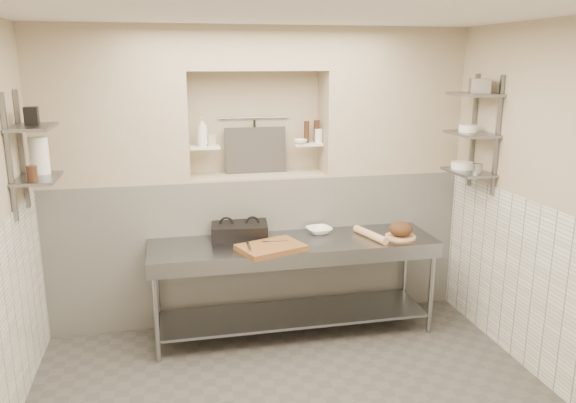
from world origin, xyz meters
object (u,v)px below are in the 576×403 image
object	(u,v)px
cutting_board	(271,248)
mixing_bowl	(319,230)
rolling_pin	(370,235)
bread_loaf	(401,229)
bowl_alcove	(300,142)
panini_press	(240,230)
jug_left	(39,156)
prep_table	(294,268)
bottle_soap	(202,132)

from	to	relation	value
cutting_board	mixing_bowl	size ratio (longest dim) A/B	2.28
cutting_board	rolling_pin	distance (m)	0.97
bread_loaf	mixing_bowl	bearing A→B (deg)	157.85
rolling_pin	bowl_alcove	distance (m)	1.12
panini_press	jug_left	bearing A→B (deg)	-165.73
prep_table	mixing_bowl	distance (m)	0.45
prep_table	bread_loaf	xyz separation A→B (m)	(0.99, -0.09, 0.34)
bottle_soap	panini_press	bearing A→B (deg)	-50.51
cutting_board	jug_left	bearing A→B (deg)	173.66
cutting_board	bottle_soap	world-z (taller)	bottle_soap
panini_press	rolling_pin	size ratio (longest dim) A/B	1.21
rolling_pin	bottle_soap	bearing A→B (deg)	156.94
bottle_soap	cutting_board	bearing A→B (deg)	-56.73
cutting_board	jug_left	world-z (taller)	jug_left
mixing_bowl	rolling_pin	world-z (taller)	rolling_pin
jug_left	mixing_bowl	bearing A→B (deg)	4.60
rolling_pin	prep_table	bearing A→B (deg)	175.88
prep_table	bottle_soap	bearing A→B (deg)	142.77
mixing_bowl	bowl_alcove	world-z (taller)	bowl_alcove
cutting_board	rolling_pin	world-z (taller)	rolling_pin
bread_loaf	panini_press	bearing A→B (deg)	167.89
jug_left	bread_loaf	bearing A→B (deg)	-1.79
rolling_pin	bread_loaf	distance (m)	0.29
cutting_board	prep_table	bearing A→B (deg)	38.16
cutting_board	mixing_bowl	world-z (taller)	mixing_bowl
prep_table	mixing_bowl	bearing A→B (deg)	34.53
bowl_alcove	panini_press	bearing A→B (deg)	-155.20
bread_loaf	cutting_board	bearing A→B (deg)	-175.06
panini_press	jug_left	distance (m)	1.81
mixing_bowl	rolling_pin	size ratio (longest dim) A/B	0.52
prep_table	rolling_pin	world-z (taller)	rolling_pin
rolling_pin	bowl_alcove	world-z (taller)	bowl_alcove
bottle_soap	rolling_pin	bearing A→B (deg)	-23.06
prep_table	cutting_board	size ratio (longest dim) A/B	4.85
bowl_alcove	jug_left	xyz separation A→B (m)	(-2.25, -0.51, 0.02)
mixing_bowl	bottle_soap	xyz separation A→B (m)	(-1.04, 0.37, 0.92)
panini_press	mixing_bowl	size ratio (longest dim) A/B	2.32
bread_loaf	bottle_soap	world-z (taller)	bottle_soap
prep_table	panini_press	distance (m)	0.61
mixing_bowl	bowl_alcove	size ratio (longest dim) A/B	1.75
bowl_alcove	rolling_pin	bearing A→B (deg)	-47.03
bottle_soap	prep_table	bearing A→B (deg)	-37.23
mixing_bowl	rolling_pin	xyz separation A→B (m)	(0.42, -0.25, 0.01)
panini_press	jug_left	xyz separation A→B (m)	(-1.61, -0.22, 0.79)
cutting_board	mixing_bowl	distance (m)	0.66
bottle_soap	jug_left	bearing A→B (deg)	-156.97
panini_press	cutting_board	world-z (taller)	panini_press
rolling_pin	bread_loaf	size ratio (longest dim) A/B	2.07
prep_table	bowl_alcove	distance (m)	1.22
prep_table	jug_left	bearing A→B (deg)	179.79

